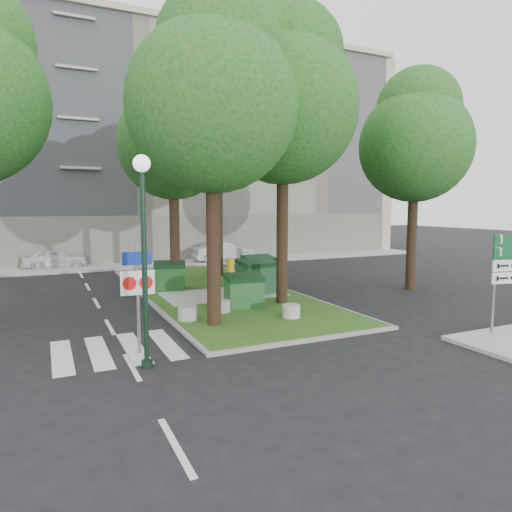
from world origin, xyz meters
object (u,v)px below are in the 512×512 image
bollard_left (188,313)px  street_lamp (144,236)px  dumpster_d (259,270)px  car_silver (224,252)px  tree_median_far (219,120)px  bollard_right (291,311)px  tree_median_near_left (214,90)px  dumpster_c (257,277)px  traffic_sign_pole (138,285)px  tree_median_mid (174,134)px  tree_median_near_right (284,94)px  dumpster_a (170,276)px  dumpster_b (244,291)px  tree_street_right (416,136)px  car_white (55,258)px  bollard_mid (222,306)px  litter_bin (230,265)px

bollard_left → street_lamp: size_ratio=0.13×
dumpster_d → car_silver: bearing=73.7°
tree_median_far → bollard_right: (-1.14, -9.82, -7.98)m
tree_median_near_left → bollard_left: tree_median_near_left is taller
street_lamp → bollard_left: bearing=60.0°
dumpster_c → traffic_sign_pole: bearing=-143.5°
tree_median_mid → street_lamp: bearing=-109.4°
tree_median_near_right → bollard_right: tree_median_near_right is taller
dumpster_c → street_lamp: 9.44m
dumpster_a → dumpster_d: bearing=9.7°
dumpster_b → traffic_sign_pole: bearing=-137.0°
tree_median_near_left → bollard_right: bearing=-7.0°
tree_median_near_right → dumpster_a: size_ratio=7.27×
tree_median_far → tree_street_right: (6.80, -7.00, -1.34)m
dumpster_c → tree_street_right: bearing=-19.0°
tree_median_mid → dumpster_b: size_ratio=6.98×
tree_median_far → dumpster_c: 9.26m
dumpster_c → car_white: (-7.65, 12.88, -0.19)m
dumpster_b → dumpster_d: dumpster_d is taller
tree_median_near_right → bollard_mid: 8.16m
dumpster_d → litter_bin: dumpster_d is taller
tree_median_mid → tree_median_near_left: bearing=-94.4°
dumpster_a → bollard_mid: dumpster_a is taller
dumpster_b → traffic_sign_pole: size_ratio=0.50×
tree_median_near_right → bollard_left: size_ratio=18.00×
tree_median_near_left → dumpster_b: tree_median_near_left is taller
tree_median_near_left → tree_median_near_right: (3.50, 2.00, 0.67)m
bollard_mid → litter_bin: litter_bin is taller
street_lamp → traffic_sign_pole: street_lamp is taller
tree_median_mid → street_lamp: tree_median_mid is taller
dumpster_d → bollard_mid: 5.94m
bollard_mid → street_lamp: (-3.50, -4.18, 2.83)m
bollard_mid → car_white: size_ratio=0.16×
tree_median_near_left → bollard_left: size_ratio=16.54×
traffic_sign_pole → bollard_mid: bearing=45.4°
bollard_left → bollard_right: (3.25, -1.15, -0.01)m
tree_median_near_right → tree_median_mid: bearing=123.7°
dumpster_a → car_silver: size_ratio=0.37×
dumpster_c → dumpster_b: bearing=-132.0°
dumpster_b → litter_bin: dumpster_b is taller
litter_bin → car_white: (-8.92, 6.58, 0.13)m
street_lamp → bollard_right: bearing=24.6°
bollard_right → bollard_mid: (-1.82, 1.74, -0.01)m
tree_median_near_left → tree_median_near_right: bearing=29.7°
tree_median_far → litter_bin: bearing=43.5°
bollard_right → dumpster_b: bearing=111.1°
dumpster_a → bollard_right: (2.42, -6.73, -0.40)m
tree_median_far → dumpster_c: (-0.36, -5.44, -7.49)m
litter_bin → car_white: size_ratio=0.21×
dumpster_a → bollard_left: dumpster_a is taller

